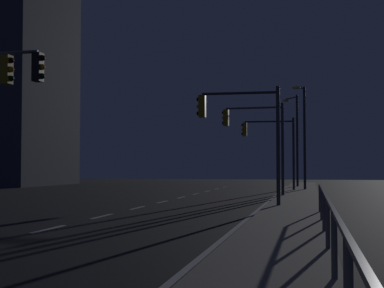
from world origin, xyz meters
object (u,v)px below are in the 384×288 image
traffic_light_near_right (241,122)px  traffic_light_mid_left (270,139)px  street_lamp_corner (303,127)px  street_lamp_median (295,131)px  traffic_light_mid_right (256,131)px

traffic_light_near_right → traffic_light_mid_left: (0.13, 15.33, 0.02)m
traffic_light_mid_left → street_lamp_corner: 2.67m
traffic_light_near_right → traffic_light_mid_left: bearing=89.5°
traffic_light_mid_left → street_lamp_median: 7.61m
traffic_light_mid_left → street_lamp_median: bearing=78.3°
traffic_light_near_right → street_lamp_median: (1.65, 22.71, 0.99)m
traffic_light_mid_left → traffic_light_mid_right: 7.13m
traffic_light_mid_right → street_lamp_median: street_lamp_median is taller
traffic_light_near_right → traffic_light_mid_left: traffic_light_mid_left is taller
traffic_light_mid_right → street_lamp_median: 14.65m
traffic_light_near_right → traffic_light_mid_right: size_ratio=0.95×
traffic_light_near_right → street_lamp_median: size_ratio=0.67×
traffic_light_mid_right → street_lamp_corner: street_lamp_corner is taller
traffic_light_mid_left → street_lamp_corner: street_lamp_corner is taller
traffic_light_mid_right → street_lamp_median: bearing=82.8°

